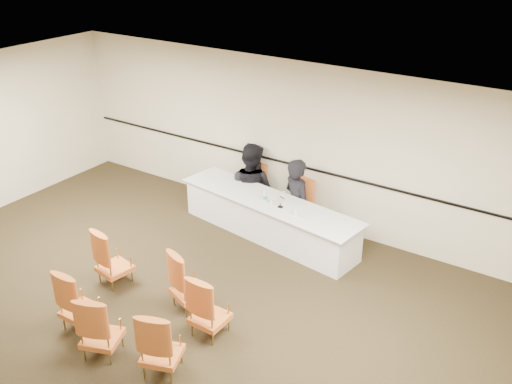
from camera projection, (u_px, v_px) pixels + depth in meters
floor at (147, 329)px, 7.94m from camera, size 10.00×10.00×0.00m
ceiling at (125, 125)px, 6.64m from camera, size 10.00×10.00×0.00m
wall_back at (294, 143)px, 10.29m from camera, size 10.00×0.04×3.00m
wall_rail at (292, 164)px, 10.44m from camera, size 9.80×0.04×0.03m
panel_table at (269, 218)px, 10.13m from camera, size 3.65×1.31×0.72m
panelist_main at (297, 207)px, 10.33m from camera, size 0.82×0.72×1.88m
panelist_main_chair at (297, 205)px, 10.31m from camera, size 0.56×0.56×0.95m
panelist_second at (251, 191)px, 11.01m from camera, size 1.00×0.80×1.96m
panelist_second_chair at (251, 188)px, 10.98m from camera, size 0.56×0.56×0.95m
papers at (289, 211)px, 9.59m from camera, size 0.35×0.29×0.00m
microphone at (281, 201)px, 9.67m from camera, size 0.11×0.19×0.26m
water_bottle at (265, 195)px, 9.89m from camera, size 0.10×0.10×0.25m
drinking_glass at (271, 202)px, 9.79m from camera, size 0.08×0.08×0.10m
coffee_cup at (296, 212)px, 9.42m from camera, size 0.10×0.10×0.12m
aud_chair_front_left at (113, 256)px, 8.78m from camera, size 0.58×0.58×0.95m
aud_chair_front_mid at (189, 279)px, 8.21m from camera, size 0.64×0.64×0.95m
aud_chair_front_right at (209, 305)px, 7.67m from camera, size 0.50×0.50×0.95m
aud_chair_back_left at (79, 298)px, 7.80m from camera, size 0.51×0.51×0.95m
aud_chair_back_mid at (100, 324)px, 7.31m from camera, size 0.65×0.65×0.95m
aud_chair_back_right at (161, 341)px, 7.02m from camera, size 0.64×0.64×0.95m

